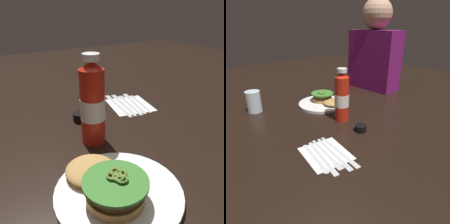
{
  "view_description": "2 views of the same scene",
  "coord_description": "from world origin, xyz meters",
  "views": [
    {
      "loc": [
        -0.38,
        0.32,
        0.34
      ],
      "look_at": [
        0.12,
        0.0,
        0.07
      ],
      "focal_mm": 37.76,
      "sensor_mm": 36.0,
      "label": 1
    },
    {
      "loc": [
        0.7,
        -0.54,
        0.41
      ],
      "look_at": [
        0.13,
        0.03,
        0.05
      ],
      "focal_mm": 32.25,
      "sensor_mm": 36.0,
      "label": 2
    }
  ],
  "objects": [
    {
      "name": "ground_plane",
      "position": [
        0.0,
        0.0,
        0.0
      ],
      "size": [
        3.0,
        3.0,
        0.0
      ],
      "primitive_type": "plane",
      "color": "black"
    },
    {
      "name": "dinner_plate",
      "position": [
        -0.09,
        0.12,
        0.01
      ],
      "size": [
        0.25,
        0.25,
        0.01
      ],
      "primitive_type": "cylinder",
      "color": "white",
      "rests_on": "ground_plane"
    },
    {
      "name": "burger_sandwich",
      "position": [
        -0.08,
        0.14,
        0.03
      ],
      "size": [
        0.2,
        0.12,
        0.05
      ],
      "color": "#B38446",
      "rests_on": "dinner_plate"
    },
    {
      "name": "ketchup_bottle",
      "position": [
        0.11,
        0.07,
        0.11
      ],
      "size": [
        0.06,
        0.06,
        0.24
      ],
      "color": "red",
      "rests_on": "ground_plane"
    },
    {
      "name": "condiment_cup",
      "position": [
        0.25,
        0.04,
        0.01
      ],
      "size": [
        0.05,
        0.05,
        0.03
      ],
      "primitive_type": "cylinder",
      "color": "black",
      "rests_on": "ground_plane"
    },
    {
      "name": "napkin",
      "position": [
        0.27,
        -0.16,
        0.0
      ],
      "size": [
        0.19,
        0.17,
        0.0
      ],
      "primitive_type": "cube",
      "rotation": [
        0.0,
        0.0,
        -0.21
      ],
      "color": "white",
      "rests_on": "ground_plane"
    },
    {
      "name": "spoon_utensil",
      "position": [
        0.28,
        -0.21,
        0.0
      ],
      "size": [
        0.17,
        0.06,
        0.0
      ],
      "color": "silver",
      "rests_on": "napkin"
    },
    {
      "name": "table_knife",
      "position": [
        0.29,
        -0.19,
        0.0
      ],
      "size": [
        0.2,
        0.07,
        0.0
      ],
      "color": "silver",
      "rests_on": "napkin"
    },
    {
      "name": "fork_utensil",
      "position": [
        0.28,
        -0.17,
        0.0
      ],
      "size": [
        0.19,
        0.05,
        0.0
      ],
      "color": "silver",
      "rests_on": "napkin"
    },
    {
      "name": "steak_knife",
      "position": [
        0.3,
        -0.15,
        0.0
      ],
      "size": [
        0.21,
        0.06,
        0.0
      ],
      "color": "silver",
      "rests_on": "napkin"
    },
    {
      "name": "butter_knife",
      "position": [
        0.3,
        -0.13,
        0.0
      ],
      "size": [
        0.22,
        0.05,
        0.0
      ],
      "color": "silver",
      "rests_on": "napkin"
    }
  ]
}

